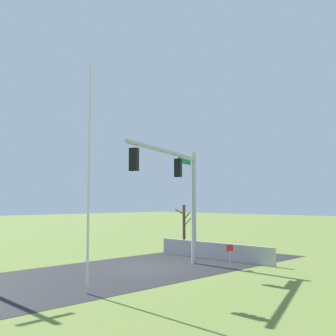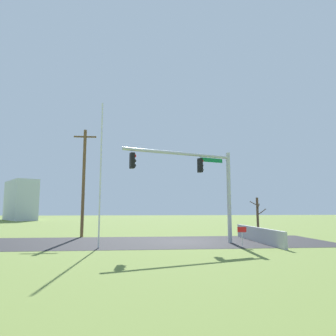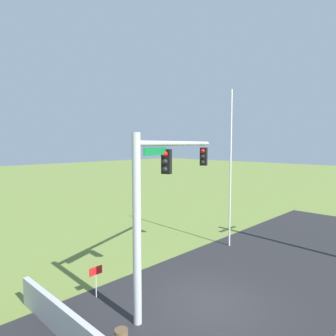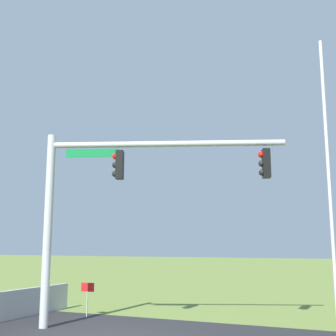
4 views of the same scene
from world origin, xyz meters
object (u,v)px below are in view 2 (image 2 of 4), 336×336
signal_mast (202,177)px  utility_pole (84,180)px  bare_tree (258,216)px  open_sign (242,232)px  distant_building (20,200)px  flagpole (101,173)px

signal_mast → utility_pole: 10.82m
bare_tree → open_sign: size_ratio=2.67×
open_sign → distant_building: bearing=123.5°
signal_mast → distant_building: bearing=122.6°
utility_pole → open_sign: utility_pole is taller
bare_tree → distant_building: 51.04m
utility_pole → distant_building: (-18.74, 37.20, -0.81)m
distant_building → bare_tree: bearing=-172.1°
flagpole → utility_pole: bearing=107.3°
signal_mast → flagpole: (-6.60, -1.29, 0.01)m
signal_mast → bare_tree: (5.71, 4.76, -2.79)m
signal_mast → distant_building: size_ratio=0.67×
bare_tree → distant_building: (-33.37, 38.56, 2.22)m
signal_mast → bare_tree: signal_mast is taller
signal_mast → bare_tree: 7.94m
signal_mast → flagpole: size_ratio=0.84×
signal_mast → flagpole: bearing=-168.9°
signal_mast → flagpole: flagpole is taller
bare_tree → distant_building: size_ratio=0.29×
open_sign → distant_building: size_ratio=0.11×
utility_pole → signal_mast: bearing=-34.5°
utility_pole → distant_building: utility_pole is taller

